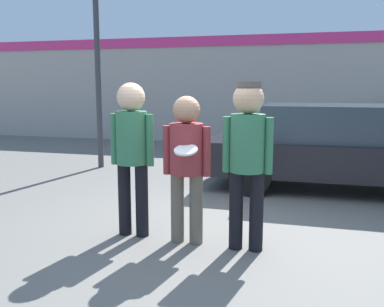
{
  "coord_description": "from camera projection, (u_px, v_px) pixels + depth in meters",
  "views": [
    {
      "loc": [
        1.2,
        -4.72,
        1.77
      ],
      "look_at": [
        -0.09,
        -0.02,
        0.99
      ],
      "focal_mm": 40.0,
      "sensor_mm": 36.0,
      "label": 1
    }
  ],
  "objects": [
    {
      "name": "ground_plane",
      "position": [
        200.0,
        236.0,
        5.09
      ],
      "size": [
        56.0,
        56.0,
        0.0
      ],
      "primitive_type": "plane",
      "color": "#66635E"
    },
    {
      "name": "storefront_building",
      "position": [
        269.0,
        89.0,
        12.69
      ],
      "size": [
        24.0,
        0.22,
        3.24
      ],
      "color": "#B2A89E",
      "rests_on": "ground"
    },
    {
      "name": "person_left",
      "position": [
        132.0,
        145.0,
        4.95
      ],
      "size": [
        0.53,
        0.36,
        1.8
      ],
      "color": "black",
      "rests_on": "ground"
    },
    {
      "name": "person_middle_with_frisbee",
      "position": [
        187.0,
        157.0,
        4.72
      ],
      "size": [
        0.54,
        0.57,
        1.66
      ],
      "color": "#665B4C",
      "rests_on": "ground"
    },
    {
      "name": "person_right",
      "position": [
        247.0,
        149.0,
        4.5
      ],
      "size": [
        0.53,
        0.36,
        1.81
      ],
      "color": "black",
      "rests_on": "ground"
    },
    {
      "name": "parked_car_near",
      "position": [
        336.0,
        147.0,
        7.26
      ],
      "size": [
        4.41,
        1.86,
        1.45
      ],
      "color": "black",
      "rests_on": "ground"
    }
  ]
}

